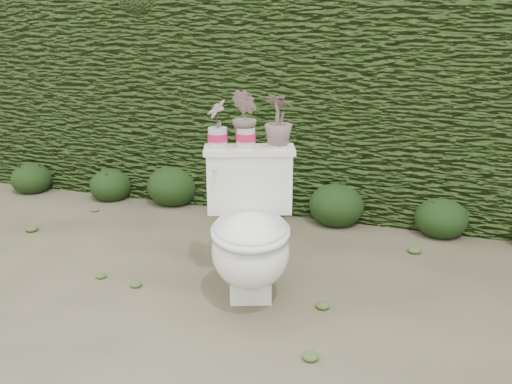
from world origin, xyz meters
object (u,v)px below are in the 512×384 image
(potted_plant_center, at_px, (246,120))
(toilet, at_px, (250,234))
(potted_plant_right, at_px, (279,122))
(potted_plant_left, at_px, (217,125))

(potted_plant_center, bearing_deg, toilet, -20.17)
(potted_plant_right, bearing_deg, potted_plant_left, 30.61)
(potted_plant_left, relative_size, potted_plant_center, 0.81)
(toilet, height_order, potted_plant_left, potted_plant_left)
(toilet, distance_m, potted_plant_center, 0.62)
(toilet, relative_size, potted_plant_center, 2.58)
(potted_plant_left, distance_m, potted_plant_center, 0.16)
(potted_plant_center, relative_size, potted_plant_right, 1.10)
(toilet, relative_size, potted_plant_left, 3.20)
(potted_plant_left, relative_size, potted_plant_right, 0.88)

